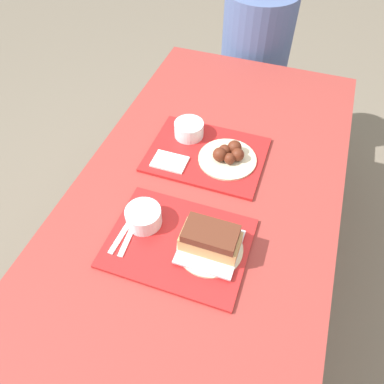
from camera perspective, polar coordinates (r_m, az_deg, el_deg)
The scene contains 13 objects.
ground_plane at distance 1.91m, azimuth 1.42°, elevation -14.63°, with size 12.00×12.00×0.00m, color #706656.
picnic_table at distance 1.35m, azimuth 1.96°, elevation -2.27°, with size 0.89×1.73×0.75m.
picnic_bench_far at distance 2.33m, azimuth 10.27°, elevation 13.50°, with size 0.85×0.28×0.45m.
tray_near at distance 1.14m, azimuth -2.06°, elevation -7.74°, with size 0.42×0.32×0.01m.
tray_far at distance 1.39m, azimuth 2.23°, elevation 5.73°, with size 0.42×0.32×0.01m.
bowl_coleslaw_near at distance 1.16m, azimuth -7.41°, elevation -3.65°, with size 0.11×0.11×0.06m.
brisket_sandwich_plate at distance 1.09m, azimuth 2.80°, elevation -7.54°, with size 0.20×0.20×0.09m.
plastic_fork_near at distance 1.17m, azimuth -10.34°, elevation -5.91°, with size 0.02×0.17×0.00m.
plastic_knife_near at distance 1.17m, azimuth -9.37°, elevation -6.22°, with size 0.03×0.17×0.00m.
bowl_coleslaw_far at distance 1.44m, azimuth -0.46°, elevation 9.63°, with size 0.11×0.11×0.06m.
wings_plate_far at distance 1.35m, azimuth 5.57°, elevation 5.62°, with size 0.21×0.21×0.06m.
napkin_far at distance 1.35m, azimuth -3.42°, elevation 4.64°, with size 0.12×0.09×0.01m.
person_seated_across at distance 2.14m, azimuth 9.86°, elevation 21.93°, with size 0.36×0.36×0.73m.
Camera 1 is at (0.23, -0.80, 1.72)m, focal length 35.00 mm.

